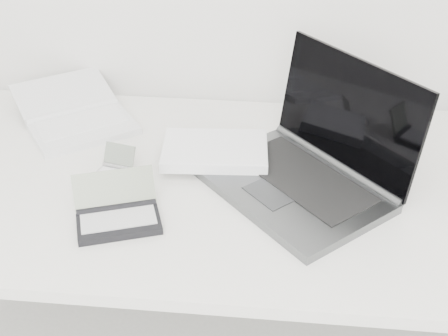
# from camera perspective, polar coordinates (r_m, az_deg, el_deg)

# --- Properties ---
(desk) EXTENTS (1.60, 0.80, 0.73)m
(desk) POSITION_cam_1_polar(r_m,az_deg,el_deg) (1.50, 1.29, -2.59)
(desk) COLOR white
(desk) RESTS_ON ground
(laptop_large) EXTENTS (0.60, 0.53, 0.28)m
(laptop_large) POSITION_cam_1_polar(r_m,az_deg,el_deg) (1.46, 5.76, 0.51)
(laptop_large) COLOR #555759
(laptop_large) RESTS_ON desk
(netbook_open_white) EXTENTS (0.41, 0.43, 0.06)m
(netbook_open_white) POSITION_cam_1_polar(r_m,az_deg,el_deg) (1.74, -13.27, 4.50)
(netbook_open_white) COLOR white
(netbook_open_white) RESTS_ON desk
(pda_silver) EXTENTS (0.10, 0.10, 0.06)m
(pda_silver) POSITION_cam_1_polar(r_m,az_deg,el_deg) (1.51, -9.99, -0.12)
(pda_silver) COLOR silver
(pda_silver) RESTS_ON desk
(palmtop_charcoal) EXTENTS (0.21, 0.19, 0.09)m
(palmtop_charcoal) POSITION_cam_1_polar(r_m,az_deg,el_deg) (1.36, -9.70, -4.22)
(palmtop_charcoal) COLOR black
(palmtop_charcoal) RESTS_ON desk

